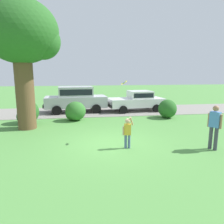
{
  "coord_description": "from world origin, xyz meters",
  "views": [
    {
      "loc": [
        -1.12,
        -8.52,
        2.97
      ],
      "look_at": [
        0.32,
        1.33,
        1.1
      ],
      "focal_mm": 33.99,
      "sensor_mm": 36.0,
      "label": 1
    }
  ],
  "objects_px": {
    "oak_tree_large": "(22,37)",
    "adult_onlooker": "(214,125)",
    "parked_suv": "(76,98)",
    "child_thrower": "(128,131)",
    "parked_sedan": "(137,100)",
    "frisbee": "(124,83)"
  },
  "relations": [
    {
      "from": "parked_suv",
      "to": "oak_tree_large",
      "type": "bearing_deg",
      "value": -119.57
    },
    {
      "from": "oak_tree_large",
      "to": "frisbee",
      "type": "bearing_deg",
      "value": -32.05
    },
    {
      "from": "child_thrower",
      "to": "adult_onlooker",
      "type": "height_order",
      "value": "adult_onlooker"
    },
    {
      "from": "frisbee",
      "to": "parked_suv",
      "type": "bearing_deg",
      "value": 106.8
    },
    {
      "from": "parked_suv",
      "to": "adult_onlooker",
      "type": "xyz_separation_m",
      "value": [
        5.42,
        -8.8,
        -0.09
      ]
    },
    {
      "from": "adult_onlooker",
      "to": "oak_tree_large",
      "type": "bearing_deg",
      "value": 150.47
    },
    {
      "from": "parked_sedan",
      "to": "adult_onlooker",
      "type": "relative_size",
      "value": 2.61
    },
    {
      "from": "oak_tree_large",
      "to": "parked_suv",
      "type": "bearing_deg",
      "value": 60.43
    },
    {
      "from": "parked_suv",
      "to": "child_thrower",
      "type": "xyz_separation_m",
      "value": [
        2.16,
        -8.17,
        -0.36
      ]
    },
    {
      "from": "parked_sedan",
      "to": "oak_tree_large",
      "type": "bearing_deg",
      "value": -149.87
    },
    {
      "from": "parked_sedan",
      "to": "child_thrower",
      "type": "relative_size",
      "value": 3.53
    },
    {
      "from": "oak_tree_large",
      "to": "parked_suv",
      "type": "distance_m",
      "value": 6.16
    },
    {
      "from": "child_thrower",
      "to": "adult_onlooker",
      "type": "distance_m",
      "value": 3.33
    },
    {
      "from": "child_thrower",
      "to": "adult_onlooker",
      "type": "xyz_separation_m",
      "value": [
        3.26,
        -0.63,
        0.27
      ]
    },
    {
      "from": "parked_sedan",
      "to": "parked_suv",
      "type": "relative_size",
      "value": 0.94
    },
    {
      "from": "parked_sedan",
      "to": "adult_onlooker",
      "type": "xyz_separation_m",
      "value": [
        0.74,
        -8.61,
        0.13
      ]
    },
    {
      "from": "frisbee",
      "to": "oak_tree_large",
      "type": "bearing_deg",
      "value": 147.95
    },
    {
      "from": "oak_tree_large",
      "to": "frisbee",
      "type": "relative_size",
      "value": 23.42
    },
    {
      "from": "oak_tree_large",
      "to": "child_thrower",
      "type": "relative_size",
      "value": 5.1
    },
    {
      "from": "parked_sedan",
      "to": "frisbee",
      "type": "bearing_deg",
      "value": -109.46
    },
    {
      "from": "parked_sedan",
      "to": "parked_suv",
      "type": "distance_m",
      "value": 4.69
    },
    {
      "from": "oak_tree_large",
      "to": "adult_onlooker",
      "type": "distance_m",
      "value": 9.79
    }
  ]
}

